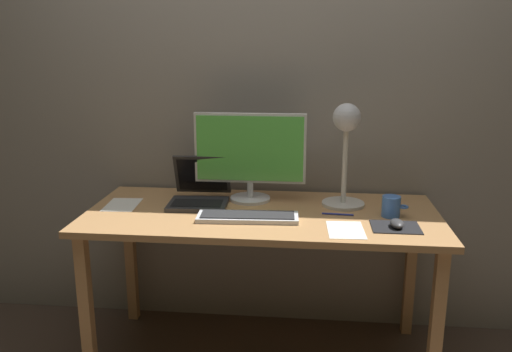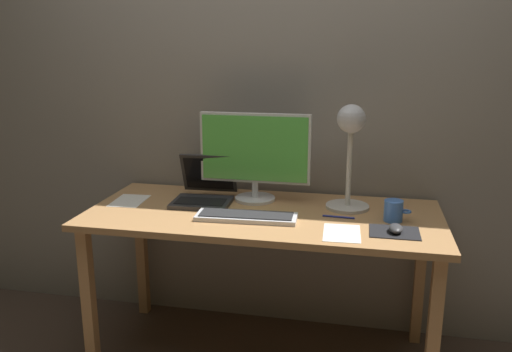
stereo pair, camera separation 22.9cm
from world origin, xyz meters
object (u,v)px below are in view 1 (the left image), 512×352
at_px(monitor, 250,153).
at_px(pen, 338,214).
at_px(keyboard_main, 248,217).
at_px(mouse, 397,223).
at_px(coffee_mug, 391,206).
at_px(laptop, 200,190).
at_px(desk_lamp, 346,138).

xyz_separation_m(monitor, pen, (0.42, -0.19, -0.23)).
relative_size(keyboard_main, mouse, 4.65).
bearing_deg(monitor, coffee_mug, -15.63).
xyz_separation_m(laptop, mouse, (0.89, -0.27, -0.04)).
height_order(mouse, pen, mouse).
bearing_deg(monitor, keyboard_main, -85.63).
height_order(laptop, mouse, laptop).
bearing_deg(keyboard_main, monitor, 94.37).
distance_m(monitor, pen, 0.51).
height_order(mouse, coffee_mug, coffee_mug).
distance_m(keyboard_main, coffee_mug, 0.64).
bearing_deg(desk_lamp, monitor, 175.41).
bearing_deg(laptop, coffee_mug, -8.06).
relative_size(keyboard_main, pen, 3.19).
relative_size(keyboard_main, laptop, 1.47).
xyz_separation_m(desk_lamp, mouse, (0.20, -0.30, -0.30)).
distance_m(laptop, coffee_mug, 0.89).
bearing_deg(coffee_mug, keyboard_main, -170.51).
bearing_deg(mouse, pen, 148.48).
xyz_separation_m(keyboard_main, laptop, (-0.26, 0.23, 0.05)).
relative_size(mouse, pen, 0.69).
height_order(laptop, coffee_mug, laptop).
bearing_deg(pen, mouse, -31.52).
xyz_separation_m(keyboard_main, mouse, (0.63, -0.04, 0.01)).
bearing_deg(laptop, mouse, -17.21).
bearing_deg(desk_lamp, laptop, -178.30).
bearing_deg(desk_lamp, pen, -102.12).
distance_m(monitor, mouse, 0.76).
bearing_deg(pen, coffee_mug, 1.15).
xyz_separation_m(keyboard_main, coffee_mug, (0.63, 0.10, 0.03)).
xyz_separation_m(monitor, keyboard_main, (0.02, -0.29, -0.22)).
distance_m(coffee_mug, pen, 0.24).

